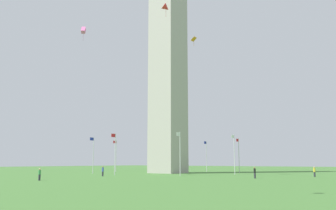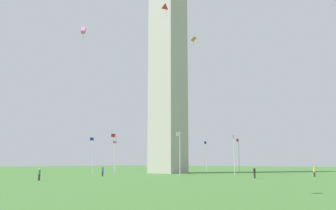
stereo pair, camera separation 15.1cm
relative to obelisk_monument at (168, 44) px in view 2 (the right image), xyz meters
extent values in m
plane|color=#3D6B2D|center=(0.00, 0.00, -29.79)|extent=(260.00, 260.00, 0.00)
cube|color=#A8A399|center=(0.00, 0.00, -3.57)|extent=(6.55, 6.55, 52.43)
cylinder|color=silver|center=(16.37, 0.00, -25.88)|extent=(0.14, 0.14, 7.82)
cube|color=red|center=(16.92, 0.00, -22.41)|extent=(1.00, 0.03, 0.64)
cylinder|color=silver|center=(11.57, 11.57, -25.88)|extent=(0.14, 0.14, 7.82)
cube|color=white|center=(12.12, 11.57, -22.41)|extent=(1.00, 0.03, 0.64)
cylinder|color=silver|center=(0.00, 16.37, -25.88)|extent=(0.14, 0.14, 7.82)
cube|color=white|center=(0.55, 16.37, -22.41)|extent=(1.00, 0.03, 0.64)
cylinder|color=silver|center=(-11.57, 11.57, -25.88)|extent=(0.14, 0.14, 7.82)
cube|color=red|center=(-11.02, 11.57, -22.41)|extent=(1.00, 0.03, 0.64)
cylinder|color=silver|center=(-16.37, 0.00, -25.88)|extent=(0.14, 0.14, 7.82)
cube|color=#1E2D99|center=(-15.82, 0.00, -22.41)|extent=(1.00, 0.03, 0.64)
cylinder|color=silver|center=(-11.57, -11.57, -25.88)|extent=(0.14, 0.14, 7.82)
cube|color=red|center=(-11.02, -11.57, -22.41)|extent=(1.00, 0.03, 0.64)
cylinder|color=silver|center=(0.00, -16.37, -25.88)|extent=(0.14, 0.14, 7.82)
cube|color=red|center=(0.55, -16.37, -22.41)|extent=(1.00, 0.03, 0.64)
cylinder|color=silver|center=(11.57, -11.57, -25.88)|extent=(0.14, 0.14, 7.82)
cube|color=#1E2D99|center=(12.12, -11.57, -22.41)|extent=(1.00, 0.03, 0.64)
cylinder|color=#2D2D38|center=(20.95, 1.78, -29.39)|extent=(0.29, 0.29, 0.80)
cylinder|color=#3851B2|center=(20.95, 1.78, -28.64)|extent=(0.32, 0.32, 0.69)
sphere|color=#936B4C|center=(20.95, 1.78, -28.18)|extent=(0.24, 0.24, 0.24)
cylinder|color=#2D2D38|center=(36.06, 5.91, -29.39)|extent=(0.29, 0.29, 0.80)
cylinder|color=#388C47|center=(36.06, 5.91, -28.70)|extent=(0.32, 0.32, 0.58)
sphere|color=tan|center=(36.06, 5.91, -28.29)|extent=(0.24, 0.24, 0.24)
cylinder|color=#2D2D38|center=(12.53, 26.12, -29.39)|extent=(0.29, 0.29, 0.80)
cylinder|color=black|center=(12.53, 26.12, -28.65)|extent=(0.32, 0.32, 0.67)
sphere|color=#936B4C|center=(12.53, 26.12, -28.20)|extent=(0.24, 0.24, 0.24)
cylinder|color=#2D2D38|center=(1.27, 31.67, -29.39)|extent=(0.29, 0.29, 0.80)
cylinder|color=yellow|center=(1.27, 31.67, -28.66)|extent=(0.32, 0.32, 0.65)
sphere|color=tan|center=(1.27, 31.67, -28.22)|extent=(0.24, 0.24, 0.24)
cube|color=pink|center=(21.51, -4.13, -2.18)|extent=(1.54, 1.48, 1.52)
cylinder|color=#A44A79|center=(21.51, -4.13, -3.37)|extent=(0.04, 0.04, 1.79)
cone|color=red|center=(12.19, 8.81, 2.20)|extent=(2.27, 2.14, 1.85)
cylinder|color=maroon|center=(12.19, 8.81, 1.09)|extent=(0.04, 0.04, 1.66)
cube|color=orange|center=(8.04, 12.45, -3.74)|extent=(1.07, 0.87, 0.66)
cylinder|color=#A75C15|center=(8.04, 12.45, -4.57)|extent=(0.04, 0.04, 1.24)
camera|label=1|loc=(65.03, 49.72, -27.31)|focal=38.99mm
camera|label=2|loc=(64.93, 49.84, -27.31)|focal=38.99mm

